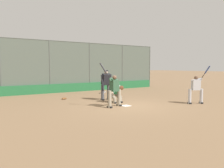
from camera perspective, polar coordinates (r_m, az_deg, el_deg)
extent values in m
plane|color=#846647|center=(11.12, 3.62, -5.71)|extent=(160.00, 160.00, 0.00)
cube|color=white|center=(11.12, 3.62, -5.68)|extent=(0.43, 0.43, 0.01)
cylinder|color=#515651|center=(21.89, 9.82, 4.48)|extent=(0.08, 0.08, 3.95)
cylinder|color=#515651|center=(19.83, 2.70, 4.54)|extent=(0.08, 0.08, 3.95)
cylinder|color=#515651|center=(18.14, -5.89, 4.52)|extent=(0.08, 0.08, 3.95)
cylinder|color=#515651|center=(16.94, -15.96, 4.36)|extent=(0.08, 0.08, 3.95)
cylinder|color=#515651|center=(16.31, -27.17, 4.04)|extent=(0.08, 0.08, 3.95)
cube|color=#515B51|center=(17.47, -10.75, 4.46)|extent=(16.49, 0.01, 3.95)
cylinder|color=#515651|center=(17.58, -10.85, 10.81)|extent=(16.49, 0.06, 0.06)
cube|color=#236638|center=(17.46, -10.55, -0.93)|extent=(16.16, 0.18, 0.66)
cube|color=slate|center=(20.54, -9.22, -0.86)|extent=(11.55, 3.05, 0.12)
cube|color=slate|center=(19.53, -7.96, -0.65)|extent=(11.55, 0.55, 0.44)
cube|color=#B7BABC|center=(19.50, -7.97, 0.11)|extent=(11.55, 0.24, 0.08)
cube|color=slate|center=(20.01, -8.61, -0.07)|extent=(11.55, 0.55, 0.76)
cube|color=#B7BABC|center=(19.98, -8.63, 1.13)|extent=(11.55, 0.24, 0.08)
cube|color=slate|center=(20.50, -9.24, 0.48)|extent=(11.55, 0.55, 1.08)
cube|color=#B7BABC|center=(20.47, -9.26, 2.10)|extent=(11.55, 0.24, 0.08)
cube|color=slate|center=(21.00, -9.83, 1.00)|extent=(11.55, 0.55, 1.40)
cube|color=#B7BABC|center=(20.97, -9.86, 3.02)|extent=(11.55, 0.24, 0.08)
cube|color=slate|center=(21.50, -10.40, 1.50)|extent=(11.55, 0.55, 1.72)
cube|color=#B7BABC|center=(21.47, -10.43, 3.90)|extent=(11.55, 0.24, 0.08)
cylinder|color=gray|center=(11.00, 1.85, -3.61)|extent=(0.17, 0.17, 0.84)
cube|color=black|center=(11.06, 1.84, -5.55)|extent=(0.18, 0.30, 0.08)
cylinder|color=gray|center=(10.48, -0.63, -4.01)|extent=(0.17, 0.17, 0.84)
cube|color=black|center=(10.55, -0.63, -6.04)|extent=(0.18, 0.30, 0.08)
cube|color=#2D5138|center=(10.66, 0.64, -0.41)|extent=(0.51, 0.37, 0.58)
sphere|color=brown|center=(10.64, 0.64, 1.71)|extent=(0.21, 0.21, 0.21)
cylinder|color=#2D5138|center=(10.66, 0.52, 1.19)|extent=(0.59, 0.20, 0.22)
cylinder|color=#2D5138|center=(10.45, -0.48, 1.12)|extent=(0.15, 0.17, 0.16)
sphere|color=black|center=(10.46, -0.60, 1.46)|extent=(0.04, 0.04, 0.04)
cylinder|color=black|center=(10.47, -1.14, 2.31)|extent=(0.19, 0.17, 0.33)
cylinder|color=#28282D|center=(10.50, -2.41, 4.33)|extent=(0.29, 0.26, 0.46)
cylinder|color=gray|center=(12.04, 2.28, -4.16)|extent=(0.16, 0.16, 0.31)
cylinder|color=gray|center=(12.18, 1.70, -3.22)|extent=(0.20, 0.48, 0.24)
cube|color=black|center=(12.06, 2.28, -4.70)|extent=(0.11, 0.26, 0.08)
cylinder|color=gray|center=(11.80, 0.66, -4.33)|extent=(0.16, 0.16, 0.31)
cylinder|color=gray|center=(11.93, 0.09, -3.37)|extent=(0.20, 0.48, 0.24)
cube|color=black|center=(11.82, 0.66, -4.89)|extent=(0.11, 0.26, 0.08)
cube|color=#B7B7BC|center=(12.05, 0.78, -1.50)|extent=(0.47, 0.38, 0.56)
cube|color=#235B33|center=(11.92, 1.21, -1.56)|extent=(0.41, 0.15, 0.47)
sphere|color=tan|center=(12.01, 0.79, 0.18)|extent=(0.21, 0.21, 0.21)
sphere|color=#235B33|center=(12.01, 0.79, 0.35)|extent=(0.23, 0.23, 0.23)
cylinder|color=#B7B7BC|center=(11.93, 2.14, -0.72)|extent=(0.27, 0.55, 0.16)
ellipsoid|color=#56331E|center=(11.68, 2.47, -1.01)|extent=(0.30, 0.11, 0.24)
cylinder|color=tan|center=(11.89, -0.28, -1.45)|extent=(0.11, 0.32, 0.45)
cylinder|color=#4C4C51|center=(13.11, -0.89, -2.11)|extent=(0.19, 0.19, 0.91)
cube|color=black|center=(13.16, -0.88, -3.92)|extent=(0.11, 0.28, 0.08)
cylinder|color=#4C4C51|center=(12.90, -2.48, -2.23)|extent=(0.19, 0.19, 0.91)
cube|color=black|center=(12.95, -2.47, -4.06)|extent=(0.11, 0.28, 0.08)
cube|color=black|center=(12.88, -1.54, 1.25)|extent=(0.50, 0.43, 0.70)
sphere|color=beige|center=(12.86, -1.55, 3.20)|extent=(0.23, 0.23, 0.23)
cylinder|color=black|center=(12.86, -1.55, 3.48)|extent=(0.24, 0.24, 0.08)
cylinder|color=black|center=(12.99, -0.31, 0.34)|extent=(0.16, 0.26, 0.97)
cylinder|color=black|center=(12.69, -2.50, 0.24)|extent=(0.16, 0.26, 0.97)
cylinder|color=#B7B7BC|center=(12.32, 19.64, -3.08)|extent=(0.17, 0.17, 0.80)
cube|color=black|center=(12.37, 19.59, -4.73)|extent=(0.21, 0.30, 0.08)
cylinder|color=#B7B7BC|center=(12.65, 22.29, -2.96)|extent=(0.17, 0.17, 0.80)
cube|color=black|center=(12.70, 22.24, -4.57)|extent=(0.21, 0.30, 0.08)
cube|color=#B7B7BC|center=(12.42, 21.06, -0.23)|extent=(0.50, 0.40, 0.55)
sphere|color=brown|center=(12.39, 21.11, 1.51)|extent=(0.20, 0.20, 0.20)
cylinder|color=#B7B7BC|center=(12.38, 21.19, 1.07)|extent=(0.54, 0.35, 0.21)
cylinder|color=#B7B7BC|center=(12.52, 22.23, 1.07)|extent=(0.11, 0.15, 0.15)
sphere|color=black|center=(12.49, 22.32, 1.33)|extent=(0.04, 0.04, 0.04)
cylinder|color=black|center=(12.45, 22.71, 1.95)|extent=(0.06, 0.20, 0.29)
cylinder|color=#334789|center=(12.36, 23.65, 3.45)|extent=(0.12, 0.31, 0.42)
sphere|color=black|center=(16.07, -3.35, -2.40)|extent=(0.04, 0.04, 0.04)
cylinder|color=black|center=(16.21, -2.99, -2.34)|extent=(0.33, 0.18, 0.03)
cylinder|color=#B7BCC1|center=(16.56, -2.16, -2.20)|extent=(0.46, 0.27, 0.07)
ellipsoid|color=brown|center=(13.56, -12.40, -3.70)|extent=(0.32, 0.20, 0.11)
ellipsoid|color=brown|center=(13.44, -12.62, -3.80)|extent=(0.11, 0.09, 0.09)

